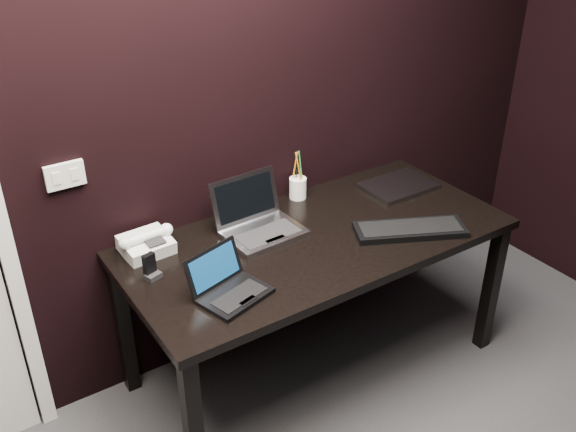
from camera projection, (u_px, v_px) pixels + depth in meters
wall_back at (206, 100)px, 2.67m from camera, size 4.00×0.00×4.00m
wall_switch at (65, 175)px, 2.45m from camera, size 0.15×0.02×0.10m
desk at (317, 251)px, 2.83m from camera, size 1.70×0.80×0.74m
netbook at (229, 287)px, 2.40m from camera, size 0.31×0.29×0.16m
silver_laptop at (259, 223)px, 2.80m from camera, size 0.35×0.31×0.23m
ext_keyboard at (410, 229)px, 2.81m from camera, size 0.51×0.36×0.03m
closed_laptop at (398, 186)px, 3.19m from camera, size 0.34×0.25×0.02m
desk_phone at (146, 244)px, 2.66m from camera, size 0.24×0.19×0.12m
mobile_phone at (151, 269)px, 2.50m from camera, size 0.07×0.06×0.10m
pen_cup at (298, 187)px, 3.08m from camera, size 0.09×0.09×0.24m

